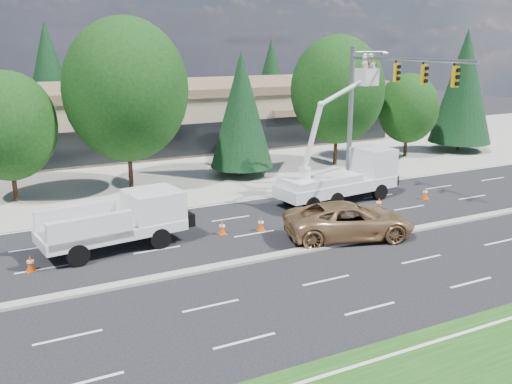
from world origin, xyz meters
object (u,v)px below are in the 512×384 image
bucket_truck (346,170)px  minivan (349,221)px  utility_pickup (123,226)px  signal_mast (373,96)px

bucket_truck → minivan: (-3.85, -5.67, -0.99)m
utility_pickup → bucket_truck: bucket_truck is taller
bucket_truck → utility_pickup: bearing=-177.9°
utility_pickup → bucket_truck: size_ratio=0.79×
minivan → utility_pickup: bearing=86.3°
utility_pickup → minivan: 10.75m
signal_mast → minivan: signal_mast is taller
utility_pickup → signal_mast: bearing=2.7°
utility_pickup → bucket_truck: 14.13m
utility_pickup → minivan: size_ratio=1.07×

